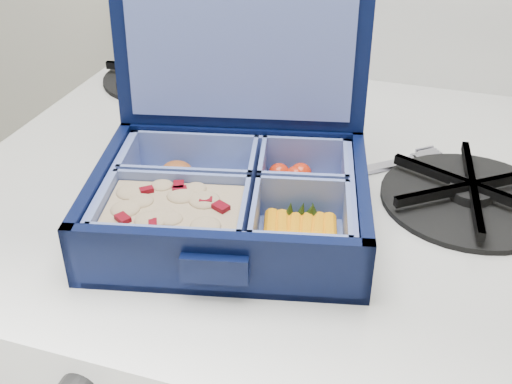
% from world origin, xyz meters
% --- Properties ---
extents(bento_box, '(0.29, 0.25, 0.06)m').
position_xyz_m(bento_box, '(0.48, 1.51, 1.03)').
color(bento_box, black).
rests_on(bento_box, stove).
extents(burner_grate, '(0.24, 0.24, 0.03)m').
position_xyz_m(burner_grate, '(0.70, 1.63, 1.01)').
color(burner_grate, black).
rests_on(burner_grate, stove).
extents(burner_grate_rear, '(0.20, 0.20, 0.02)m').
position_xyz_m(burner_grate_rear, '(0.27, 1.82, 1.01)').
color(burner_grate_rear, black).
rests_on(burner_grate_rear, stove).
extents(fork, '(0.17, 0.15, 0.01)m').
position_xyz_m(fork, '(0.58, 1.64, 1.00)').
color(fork, '#9B99AC').
rests_on(fork, stove).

